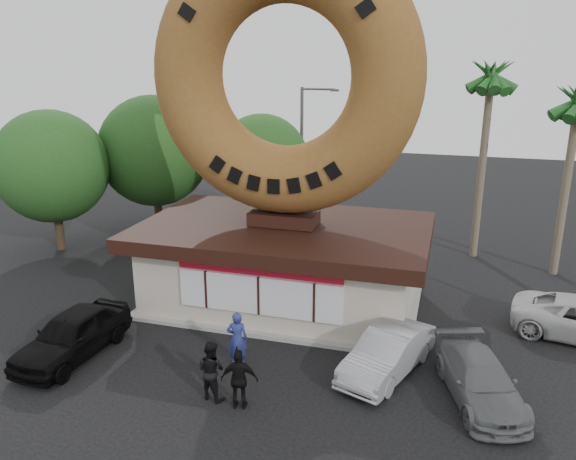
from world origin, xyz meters
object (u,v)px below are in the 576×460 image
Objects in this scene: person_center at (211,370)px; person_right at (240,379)px; car_silver at (387,353)px; person_left at (237,339)px; giant_donut at (284,77)px; car_black at (72,335)px; donut_shop at (284,261)px; street_lamp at (304,152)px; car_grey at (480,380)px.

person_right is at bearing -178.48° from person_center.
person_left is at bearing -149.82° from car_silver.
giant_donut is at bearing 157.44° from car_silver.
giant_donut is at bearing 52.19° from car_black.
donut_shop is 7.35m from person_right.
street_lamp is (-1.86, 10.02, 2.72)m from donut_shop.
street_lamp reaches higher than person_right.
car_grey is at bearing 5.62° from car_silver.
person_left is 4.77m from car_silver.
car_silver is at bearing -42.28° from giant_donut.
donut_shop is 2.66× the size of car_silver.
car_silver is (3.77, 3.04, -0.21)m from person_right.
car_silver is (6.51, -14.23, -3.79)m from street_lamp.
street_lamp is 4.35× the size of person_left.
street_lamp reaches higher than person_center.
donut_shop is 6.37m from car_silver.
street_lamp is 4.43× the size of person_right.
person_left is at bearing -90.37° from giant_donut.
donut_shop is 6.09× the size of person_left.
street_lamp is 1.85× the size of car_grey.
car_grey is at bearing -33.52° from donut_shop.
street_lamp is at bearing 134.29° from car_silver.
person_center is at bearing -90.64° from giant_donut.
person_right reaches higher than car_silver.
car_silver is at bearing 14.58° from car_black.
person_right is at bearing -177.92° from car_grey.
car_black is (-6.36, 1.14, -0.13)m from person_right.
giant_donut is at bearing -76.07° from person_center.
person_right is at bearing -6.20° from car_black.
donut_shop reaches higher than car_black.
street_lamp is at bearing -92.54° from person_right.
giant_donut is 11.52m from car_black.
person_left is at bearing 163.65° from car_grey.
giant_donut reaches higher than car_grey.
person_right is at bearing -80.98° from street_lamp.
person_center is (-0.05, -1.95, -0.02)m from person_left.
street_lamp is 15.62m from person_left.
person_center is (-0.08, -7.03, -0.86)m from donut_shop.
person_right is (0.96, -0.22, -0.00)m from person_center.
person_right is 0.43× the size of car_silver.
person_center is 0.40× the size of car_black.
person_center is (-0.08, -7.04, -7.95)m from giant_donut.
person_left is at bearing -83.12° from street_lamp.
giant_donut reaches higher than donut_shop.
person_right is at bearing 99.94° from person_left.
car_grey is (7.44, 0.17, -0.29)m from person_left.
car_grey is at bearing -149.61° from person_center.
giant_donut is 5.60× the size of person_center.
giant_donut reaches higher than person_left.
car_grey is at bearing 9.32° from car_black.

